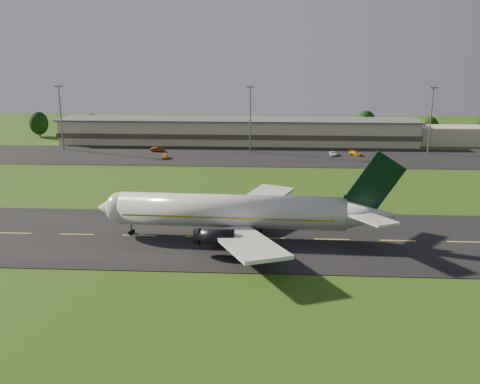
# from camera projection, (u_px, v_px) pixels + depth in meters

# --- Properties ---
(ground) EXTENTS (360.00, 360.00, 0.00)m
(ground) POSITION_uv_depth(u_px,v_px,m) (203.00, 237.00, 91.42)
(ground) COLOR #294C13
(ground) RESTS_ON ground
(taxiway) EXTENTS (220.00, 30.00, 0.10)m
(taxiway) POSITION_uv_depth(u_px,v_px,m) (203.00, 237.00, 91.40)
(taxiway) COLOR black
(taxiway) RESTS_ON ground
(apron) EXTENTS (260.00, 30.00, 0.10)m
(apron) POSITION_uv_depth(u_px,v_px,m) (232.00, 156.00, 160.86)
(apron) COLOR black
(apron) RESTS_ON ground
(airliner) EXTENTS (51.29, 42.15, 15.57)m
(airliner) POSITION_uv_depth(u_px,v_px,m) (237.00, 212.00, 89.86)
(airliner) COLOR silver
(airliner) RESTS_ON ground
(terminal) EXTENTS (145.00, 16.00, 8.40)m
(terminal) POSITION_uv_depth(u_px,v_px,m) (256.00, 132.00, 182.82)
(terminal) COLOR beige
(terminal) RESTS_ON ground
(light_mast_west) EXTENTS (2.40, 1.20, 20.35)m
(light_mast_west) POSITION_uv_depth(u_px,v_px,m) (60.00, 110.00, 168.38)
(light_mast_west) COLOR gray
(light_mast_west) RESTS_ON ground
(light_mast_centre) EXTENTS (2.40, 1.20, 20.35)m
(light_mast_centre) POSITION_uv_depth(u_px,v_px,m) (250.00, 111.00, 165.03)
(light_mast_centre) COLOR gray
(light_mast_centre) RESTS_ON ground
(light_mast_east) EXTENTS (2.40, 1.20, 20.35)m
(light_mast_east) POSITION_uv_depth(u_px,v_px,m) (431.00, 112.00, 161.97)
(light_mast_east) COLOR gray
(light_mast_east) RESTS_ON ground
(tree_line) EXTENTS (192.76, 9.63, 10.86)m
(tree_line) POSITION_uv_depth(u_px,v_px,m) (345.00, 125.00, 190.34)
(tree_line) COLOR black
(tree_line) RESTS_ON ground
(service_vehicle_a) EXTENTS (2.01, 4.14, 1.36)m
(service_vehicle_a) POSITION_uv_depth(u_px,v_px,m) (165.00, 156.00, 157.27)
(service_vehicle_a) COLOR orange
(service_vehicle_a) RESTS_ON apron
(service_vehicle_b) EXTENTS (4.48, 1.81, 1.45)m
(service_vehicle_b) POSITION_uv_depth(u_px,v_px,m) (158.00, 149.00, 167.64)
(service_vehicle_b) COLOR maroon
(service_vehicle_b) RESTS_ON apron
(service_vehicle_c) EXTENTS (2.00, 4.27, 1.18)m
(service_vehicle_c) POSITION_uv_depth(u_px,v_px,m) (333.00, 154.00, 161.65)
(service_vehicle_c) COLOR silver
(service_vehicle_c) RESTS_ON apron
(service_vehicle_d) EXTENTS (4.34, 4.47, 1.29)m
(service_vehicle_d) POSITION_uv_depth(u_px,v_px,m) (356.00, 153.00, 161.62)
(service_vehicle_d) COLOR #D1920C
(service_vehicle_d) RESTS_ON apron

